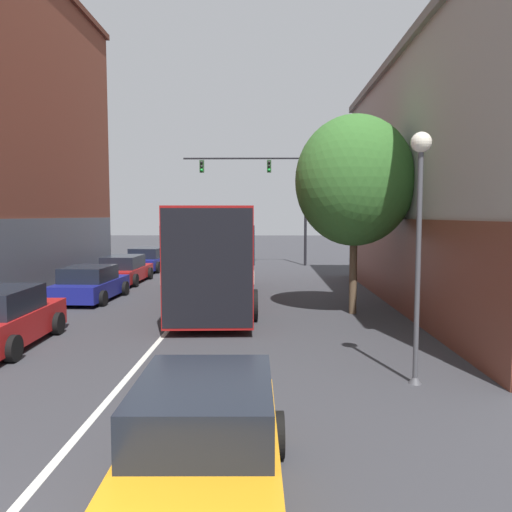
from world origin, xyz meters
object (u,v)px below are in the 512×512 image
Objects in this scene: traffic_signal_gantry at (271,185)px; street_lamp at (419,217)px; parked_car_left_near at (149,260)px; hatchback_foreground at (203,450)px; parked_car_left_far at (124,270)px; street_tree_near at (355,181)px; bus at (218,249)px; parked_car_left_mid at (90,284)px; parked_car_left_distant at (1,320)px.

street_lamp is at bearing -83.57° from traffic_signal_gantry.
traffic_signal_gantry is at bearing -61.10° from parked_car_left_near.
parked_car_left_far is (-6.28, 18.78, -0.03)m from hatchback_foreground.
parked_car_left_near is 0.67× the size of street_tree_near.
parked_car_left_near is 0.96× the size of parked_car_left_far.
traffic_signal_gantry is 23.62m from street_lamp.
bus is at bearing 3.57° from hatchback_foreground.
bus is 2.97× the size of parked_car_left_mid.
street_tree_near reaches higher than parked_car_left_distant.
parked_car_left_far is at bearing -0.35° from parked_car_left_distant.
parked_car_left_mid is 13.92m from street_lamp.
parked_car_left_far reaches higher than parked_car_left_mid.
parked_car_left_far is at bearing 17.15° from hatchback_foreground.
street_tree_near is (9.58, 4.58, 3.75)m from parked_car_left_distant.
parked_car_left_distant is 0.88× the size of street_lamp.
street_tree_near is (4.82, -2.41, 2.46)m from bus.
street_tree_near reaches higher than parked_car_left_near.
traffic_signal_gantry is at bearing -20.41° from parked_car_left_distant.
hatchback_foreground is 15.07m from parked_car_left_mid.
traffic_signal_gantry is 1.66× the size of street_lamp.
parked_car_left_far is at bearing 42.48° from bus.
street_lamp is (2.63, -23.38, -2.01)m from traffic_signal_gantry.
street_lamp is (10.03, -20.03, 2.62)m from parked_car_left_near.
parked_car_left_distant is (-4.76, -6.99, -1.30)m from bus.
parked_car_left_mid is (-5.00, -0.01, -1.37)m from bus.
bus is 2.76× the size of parked_car_left_near.
bus is at bearing -99.01° from traffic_signal_gantry.
bus is 8.56m from parked_car_left_distant.
traffic_signal_gantry reaches higher than parked_car_left_near.
parked_car_left_mid is at bearing 87.15° from bus.
parked_car_left_distant is 22.48m from traffic_signal_gantry.
parked_car_left_far is at bearing 124.36° from street_lamp.
parked_car_left_far is 12.38m from traffic_signal_gantry.
parked_car_left_near is at bearing 23.35° from bus.
bus is 2.49× the size of street_lamp.
traffic_signal_gantry is 1.23× the size of street_tree_near.
street_lamp is (9.60, -2.51, 2.57)m from parked_car_left_distant.
parked_car_left_near is at bearing -0.53° from parked_car_left_distant.
traffic_signal_gantry is at bearing -38.99° from parked_car_left_far.
parked_car_left_mid is 0.95× the size of parked_car_left_distant.
parked_car_left_far is 12.02m from parked_car_left_distant.
street_lamp is (4.83, -9.50, 1.27)m from bus.
parked_car_left_distant is at bearing 39.96° from hatchback_foreground.
parked_car_left_distant is 0.53× the size of traffic_signal_gantry.
street_tree_near reaches higher than hatchback_foreground.
parked_car_left_near is (-6.38, 24.28, -0.01)m from hatchback_foreground.
hatchback_foreground is 9.00m from parked_car_left_distant.
bus is 5.18m from parked_car_left_mid.
traffic_signal_gantry reaches higher than hatchback_foreground.
parked_car_left_mid is (-6.18, 13.75, -0.03)m from hatchback_foreground.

